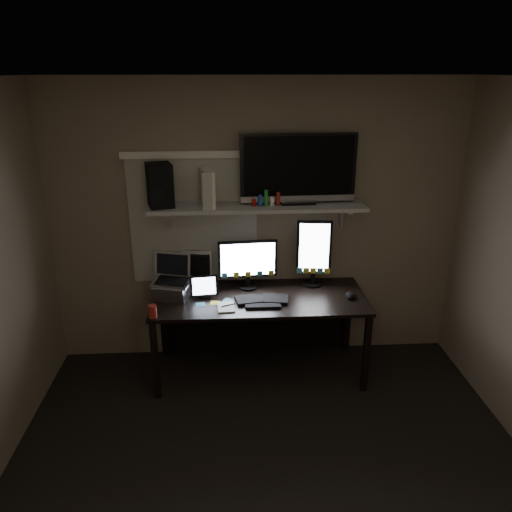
{
  "coord_description": "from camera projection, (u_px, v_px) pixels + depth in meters",
  "views": [
    {
      "loc": [
        -0.26,
        -2.4,
        2.54
      ],
      "look_at": [
        -0.04,
        1.25,
        1.17
      ],
      "focal_mm": 35.0,
      "sensor_mm": 36.0,
      "label": 1
    }
  ],
  "objects": [
    {
      "name": "wall_shelf",
      "position": [
        258.0,
        207.0,
        4.16
      ],
      "size": [
        1.8,
        0.35,
        0.03
      ],
      "primitive_type": "cube",
      "color": "#ACABA7",
      "rests_on": "back_wall"
    },
    {
      "name": "monitor_landscape",
      "position": [
        248.0,
        264.0,
        4.32
      ],
      "size": [
        0.51,
        0.09,
        0.45
      ],
      "primitive_type": "cube",
      "rotation": [
        0.0,
        0.0,
        0.08
      ],
      "color": "black",
      "rests_on": "desk"
    },
    {
      "name": "tv",
      "position": [
        298.0,
        169.0,
        4.11
      ],
      "size": [
        0.97,
        0.21,
        0.58
      ],
      "primitive_type": "cube",
      "rotation": [
        0.0,
        0.0,
        0.04
      ],
      "color": "black",
      "rests_on": "wall_shelf"
    },
    {
      "name": "cup",
      "position": [
        153.0,
        311.0,
        3.87
      ],
      "size": [
        0.09,
        0.09,
        0.1
      ],
      "primitive_type": "cylinder",
      "rotation": [
        0.0,
        0.0,
        -0.33
      ],
      "color": "maroon",
      "rests_on": "desk"
    },
    {
      "name": "notepad",
      "position": [
        226.0,
        307.0,
        4.03
      ],
      "size": [
        0.15,
        0.2,
        0.01
      ],
      "primitive_type": "cube",
      "rotation": [
        0.0,
        0.0,
        0.06
      ],
      "color": "silver",
      "rests_on": "desk"
    },
    {
      "name": "floor",
      "position": [
        274.0,
        498.0,
        3.15
      ],
      "size": [
        3.6,
        3.6,
        0.0
      ],
      "primitive_type": "plane",
      "color": "black",
      "rests_on": "ground"
    },
    {
      "name": "tablet",
      "position": [
        204.0,
        287.0,
        4.18
      ],
      "size": [
        0.24,
        0.12,
        0.2
      ],
      "primitive_type": "cube",
      "rotation": [
        0.0,
        0.0,
        0.12
      ],
      "color": "black",
      "rests_on": "desk"
    },
    {
      "name": "desk",
      "position": [
        258.0,
        309.0,
        4.4
      ],
      "size": [
        1.8,
        0.75,
        0.73
      ],
      "color": "black",
      "rests_on": "floor"
    },
    {
      "name": "keyboard",
      "position": [
        262.0,
        300.0,
        4.15
      ],
      "size": [
        0.45,
        0.18,
        0.03
      ],
      "primitive_type": "cube",
      "rotation": [
        0.0,
        0.0,
        -0.01
      ],
      "color": "black",
      "rests_on": "desk"
    },
    {
      "name": "laptop",
      "position": [
        172.0,
        278.0,
        4.16
      ],
      "size": [
        0.37,
        0.33,
        0.35
      ],
      "primitive_type": "cube",
      "rotation": [
        0.0,
        0.0,
        -0.26
      ],
      "color": "#B5B5BA",
      "rests_on": "desk"
    },
    {
      "name": "sticky_notes",
      "position": [
        217.0,
        305.0,
        4.08
      ],
      "size": [
        0.37,
        0.3,
        0.0
      ],
      "primitive_type": null,
      "rotation": [
        0.0,
        0.0,
        -0.19
      ],
      "color": "gold",
      "rests_on": "desk"
    },
    {
      "name": "back_wall",
      "position": [
        257.0,
        225.0,
        4.4
      ],
      "size": [
        3.6,
        0.0,
        3.6
      ],
      "primitive_type": "plane",
      "rotation": [
        1.57,
        0.0,
        0.0
      ],
      "color": "#786856",
      "rests_on": "floor"
    },
    {
      "name": "mouse",
      "position": [
        350.0,
        295.0,
        4.21
      ],
      "size": [
        0.1,
        0.14,
        0.04
      ],
      "primitive_type": "ellipsoid",
      "rotation": [
        0.0,
        0.0,
        -0.24
      ],
      "color": "black",
      "rests_on": "desk"
    },
    {
      "name": "monitor_portrait",
      "position": [
        314.0,
        253.0,
        4.36
      ],
      "size": [
        0.31,
        0.09,
        0.61
      ],
      "primitive_type": "cube",
      "rotation": [
        0.0,
        0.0,
        -0.11
      ],
      "color": "black",
      "rests_on": "desk"
    },
    {
      "name": "ceiling",
      "position": [
        281.0,
        79.0,
        2.27
      ],
      "size": [
        3.6,
        3.6,
        0.0
      ],
      "primitive_type": "plane",
      "rotation": [
        3.14,
        0.0,
        0.0
      ],
      "color": "silver",
      "rests_on": "back_wall"
    },
    {
      "name": "speaker",
      "position": [
        160.0,
        185.0,
        4.05
      ],
      "size": [
        0.25,
        0.28,
        0.35
      ],
      "primitive_type": "cube",
      "rotation": [
        0.0,
        0.0,
        0.27
      ],
      "color": "black",
      "rests_on": "wall_shelf"
    },
    {
      "name": "window_blinds",
      "position": [
        194.0,
        221.0,
        4.33
      ],
      "size": [
        1.1,
        0.02,
        1.1
      ],
      "primitive_type": "cube",
      "color": "beige",
      "rests_on": "back_wall"
    },
    {
      "name": "file_sorter",
      "position": [
        197.0,
        267.0,
        4.44
      ],
      "size": [
        0.26,
        0.16,
        0.31
      ],
      "primitive_type": "cube",
      "rotation": [
        0.0,
        0.0,
        -0.25
      ],
      "color": "black",
      "rests_on": "desk"
    },
    {
      "name": "game_console",
      "position": [
        208.0,
        188.0,
        4.07
      ],
      "size": [
        0.13,
        0.26,
        0.3
      ],
      "primitive_type": "cube",
      "rotation": [
        0.0,
        0.0,
        0.21
      ],
      "color": "silver",
      "rests_on": "wall_shelf"
    },
    {
      "name": "bottles",
      "position": [
        266.0,
        198.0,
        4.1
      ],
      "size": [
        0.2,
        0.05,
        0.13
      ],
      "primitive_type": null,
      "rotation": [
        0.0,
        0.0,
        -0.0
      ],
      "color": "#A50F0C",
      "rests_on": "wall_shelf"
    }
  ]
}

